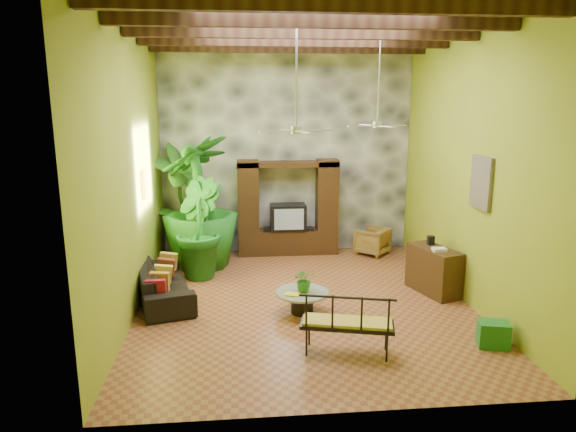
{
  "coord_description": "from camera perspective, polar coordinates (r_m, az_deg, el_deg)",
  "views": [
    {
      "loc": [
        -1.15,
        -8.91,
        3.67
      ],
      "look_at": [
        -0.28,
        0.2,
        1.6
      ],
      "focal_mm": 32.0,
      "sensor_mm": 36.0,
      "label": 1
    }
  ],
  "objects": [
    {
      "name": "green_bin",
      "position": [
        8.6,
        21.84,
        -12.08
      ],
      "size": [
        0.52,
        0.44,
        0.39
      ],
      "primitive_type": "cube",
      "rotation": [
        0.0,
        0.0,
        -0.25
      ],
      "color": "#1F752A",
      "rests_on": "ground"
    },
    {
      "name": "centerpiece_plant",
      "position": [
        9.02,
        1.86,
        -7.09
      ],
      "size": [
        0.42,
        0.37,
        0.43
      ],
      "primitive_type": "imported",
      "rotation": [
        0.0,
        0.0,
        0.1
      ],
      "color": "#2B6C1C",
      "rests_on": "coffee_table"
    },
    {
      "name": "stone_accent_wall",
      "position": [
        12.46,
        -0.14,
        7.33
      ],
      "size": [
        5.98,
        0.1,
        4.98
      ],
      "primitive_type": "cube",
      "color": "#3D4046",
      "rests_on": "ground"
    },
    {
      "name": "ground",
      "position": [
        9.7,
        1.78,
        -9.51
      ],
      "size": [
        7.0,
        7.0,
        0.0
      ],
      "primitive_type": "plane",
      "color": "brown",
      "rests_on": "ground"
    },
    {
      "name": "ceiling_fan_front",
      "position": [
        8.56,
        0.93,
        10.92
      ],
      "size": [
        1.28,
        1.28,
        1.86
      ],
      "color": "silver",
      "rests_on": "ceiling"
    },
    {
      "name": "left_wall",
      "position": [
        9.17,
        -17.11,
        4.83
      ],
      "size": [
        0.02,
        7.0,
        5.0
      ],
      "primitive_type": "cube",
      "color": "olive",
      "rests_on": "ground"
    },
    {
      "name": "back_wall",
      "position": [
        12.52,
        -0.17,
        7.36
      ],
      "size": [
        6.0,
        0.02,
        5.0
      ],
      "primitive_type": "cube",
      "color": "olive",
      "rests_on": "ground"
    },
    {
      "name": "sofa",
      "position": [
        9.98,
        -13.7,
        -7.22
      ],
      "size": [
        1.42,
        2.4,
        0.66
      ],
      "primitive_type": "imported",
      "rotation": [
        0.0,
        0.0,
        1.83
      ],
      "color": "black",
      "rests_on": "ground"
    },
    {
      "name": "entertainment_center",
      "position": [
        12.4,
        -0.01,
        0.12
      ],
      "size": [
        2.4,
        0.55,
        2.3
      ],
      "color": "black",
      "rests_on": "ground"
    },
    {
      "name": "tall_plant_a",
      "position": [
        12.19,
        -11.75,
        1.51
      ],
      "size": [
        1.71,
        1.68,
        2.71
      ],
      "primitive_type": "imported",
      "rotation": [
        0.0,
        0.0,
        0.74
      ],
      "color": "#28641A",
      "rests_on": "ground"
    },
    {
      "name": "iron_bench",
      "position": [
        7.64,
        6.73,
        -11.49
      ],
      "size": [
        1.43,
        0.82,
        0.57
      ],
      "rotation": [
        0.0,
        0.0,
        -0.24
      ],
      "color": "black",
      "rests_on": "ground"
    },
    {
      "name": "tall_plant_b",
      "position": [
        10.94,
        -10.1,
        -1.33
      ],
      "size": [
        1.27,
        1.4,
        2.1
      ],
      "primitive_type": "imported",
      "rotation": [
        0.0,
        0.0,
        1.91
      ],
      "color": "#1C6A20",
      "rests_on": "ground"
    },
    {
      "name": "yellow_tray",
      "position": [
        8.92,
        0.45,
        -8.7
      ],
      "size": [
        0.3,
        0.25,
        0.03
      ],
      "primitive_type": "cube",
      "rotation": [
        0.0,
        0.0,
        -0.31
      ],
      "color": "yellow",
      "rests_on": "coffee_table"
    },
    {
      "name": "coffee_table",
      "position": [
        9.14,
        1.6,
        -9.22
      ],
      "size": [
        0.94,
        0.94,
        0.4
      ],
      "rotation": [
        0.0,
        0.0,
        0.25
      ],
      "color": "black",
      "rests_on": "ground"
    },
    {
      "name": "ceiling_fan_back",
      "position": [
        10.48,
        9.94,
        11.07
      ],
      "size": [
        1.28,
        1.28,
        1.86
      ],
      "color": "silver",
      "rests_on": "ceiling"
    },
    {
      "name": "wall_art_mask",
      "position": [
        10.19,
        -15.65,
        3.39
      ],
      "size": [
        0.06,
        0.32,
        0.55
      ],
      "primitive_type": "cube",
      "color": "gold",
      "rests_on": "left_wall"
    },
    {
      "name": "right_wall",
      "position": [
        9.9,
        19.46,
        5.21
      ],
      "size": [
        0.02,
        7.0,
        5.0
      ],
      "primitive_type": "cube",
      "color": "olive",
      "rests_on": "ground"
    },
    {
      "name": "wall_art_painting",
      "position": [
        9.37,
        20.67,
        3.49
      ],
      "size": [
        0.06,
        0.7,
        0.9
      ],
      "primitive_type": "cube",
      "color": "navy",
      "rests_on": "right_wall"
    },
    {
      "name": "tall_plant_c",
      "position": [
        11.5,
        -9.76,
        1.56
      ],
      "size": [
        2.27,
        2.27,
        2.96
      ],
      "primitive_type": "imported",
      "rotation": [
        0.0,
        0.0,
        4.18
      ],
      "color": "#1D681B",
      "rests_on": "ground"
    },
    {
      "name": "side_console",
      "position": [
        10.39,
        15.89,
        -5.83
      ],
      "size": [
        0.83,
        1.22,
        0.9
      ],
      "primitive_type": "cube",
      "rotation": [
        0.0,
        0.0,
        0.31
      ],
      "color": "#331F10",
      "rests_on": "ground"
    },
    {
      "name": "wicker_armchair",
      "position": [
        12.68,
        9.36,
        -2.74
      ],
      "size": [
        1.0,
        1.0,
        0.65
      ],
      "primitive_type": "imported",
      "rotation": [
        0.0,
        0.0,
        3.97
      ],
      "color": "olive",
      "rests_on": "ground"
    },
    {
      "name": "ceiling_beams",
      "position": [
        9.05,
        2.0,
        19.76
      ],
      "size": [
        5.95,
        5.36,
        0.22
      ],
      "color": "#331F10",
      "rests_on": "ceiling"
    },
    {
      "name": "ceiling",
      "position": [
        9.08,
        2.01,
        21.14
      ],
      "size": [
        6.0,
        7.0,
        0.02
      ],
      "primitive_type": "cube",
      "color": "silver",
      "rests_on": "back_wall"
    }
  ]
}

